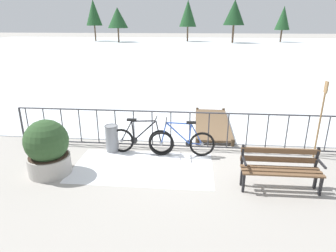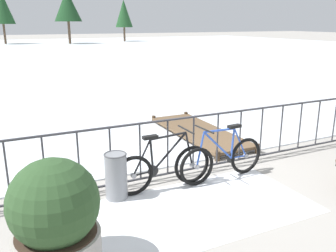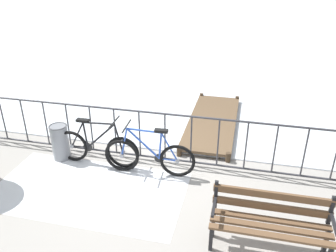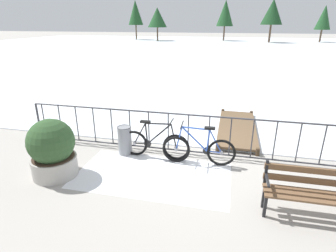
{
  "view_description": "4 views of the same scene",
  "coord_description": "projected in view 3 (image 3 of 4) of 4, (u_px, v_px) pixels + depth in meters",
  "views": [
    {
      "loc": [
        0.36,
        -7.43,
        3.33
      ],
      "look_at": [
        -0.25,
        -0.88,
        0.96
      ],
      "focal_mm": 31.42,
      "sensor_mm": 36.0,
      "label": 1
    },
    {
      "loc": [
        -3.35,
        -5.3,
        2.64
      ],
      "look_at": [
        -0.64,
        0.23,
        0.87
      ],
      "focal_mm": 38.92,
      "sensor_mm": 36.0,
      "label": 2
    },
    {
      "loc": [
        1.66,
        -5.65,
        3.69
      ],
      "look_at": [
        0.27,
        0.18,
        0.72
      ],
      "focal_mm": 36.89,
      "sensor_mm": 36.0,
      "label": 3
    },
    {
      "loc": [
        0.67,
        -6.18,
        3.15
      ],
      "look_at": [
        -0.8,
        0.15,
        0.66
      ],
      "focal_mm": 29.17,
      "sensor_mm": 36.0,
      "label": 4
    }
  ],
  "objects": [
    {
      "name": "wooden_dock",
      "position": [
        212.0,
        121.0,
        8.27
      ],
      "size": [
        1.1,
        3.2,
        0.2
      ],
      "color": "brown",
      "rests_on": "ground"
    },
    {
      "name": "snow_patch",
      "position": [
        89.0,
        190.0,
        6.04
      ],
      "size": [
        3.34,
        1.8,
        0.01
      ],
      "primitive_type": "cube",
      "color": "white",
      "rests_on": "ground"
    },
    {
      "name": "frozen_pond",
      "position": [
        236.0,
        0.0,
        31.65
      ],
      "size": [
        80.0,
        56.0,
        0.03
      ],
      "primitive_type": "cube",
      "color": "silver",
      "rests_on": "ground"
    },
    {
      "name": "railing_fence",
      "position": [
        152.0,
        136.0,
        6.66
      ],
      "size": [
        9.06,
        0.06,
        1.07
      ],
      "color": "#38383D",
      "rests_on": "ground"
    },
    {
      "name": "bicycle_second",
      "position": [
        97.0,
        147.0,
        6.64
      ],
      "size": [
        1.71,
        0.52,
        0.97
      ],
      "color": "black",
      "rests_on": "ground"
    },
    {
      "name": "bicycle_near_railing",
      "position": [
        149.0,
        156.0,
        6.34
      ],
      "size": [
        1.71,
        0.52,
        0.97
      ],
      "color": "black",
      "rests_on": "ground"
    },
    {
      "name": "trash_bin",
      "position": [
        60.0,
        142.0,
        6.83
      ],
      "size": [
        0.35,
        0.35,
        0.73
      ],
      "color": "gray",
      "rests_on": "ground"
    },
    {
      "name": "ground_plane",
      "position": [
        153.0,
        160.0,
        6.91
      ],
      "size": [
        160.0,
        160.0,
        0.0
      ],
      "primitive_type": "plane",
      "color": "#9E9991"
    },
    {
      "name": "park_bench",
      "position": [
        270.0,
        218.0,
        4.65
      ],
      "size": [
        1.6,
        0.49,
        0.89
      ],
      "color": "brown",
      "rests_on": "ground"
    }
  ]
}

